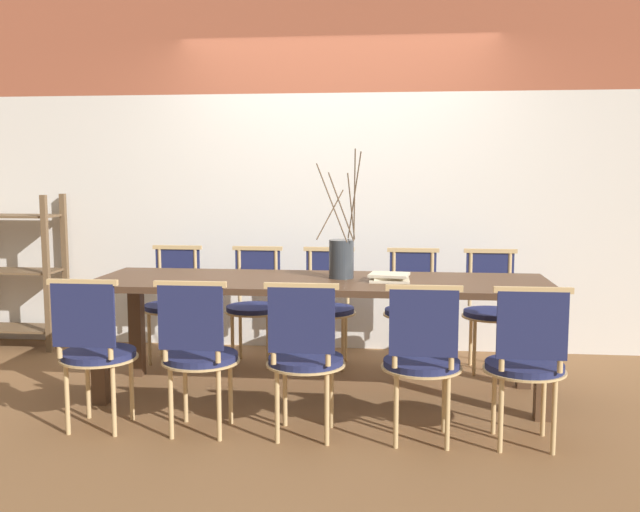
# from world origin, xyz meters

# --- Properties ---
(ground_plane) EXTENTS (16.00, 16.00, 0.00)m
(ground_plane) POSITION_xyz_m (0.00, 0.00, 0.00)
(ground_plane) COLOR brown
(wall_rear) EXTENTS (12.00, 0.06, 3.20)m
(wall_rear) POSITION_xyz_m (0.00, 1.29, 1.60)
(wall_rear) COLOR silver
(wall_rear) RESTS_ON ground_plane
(dining_table) EXTENTS (2.88, 0.84, 0.76)m
(dining_table) POSITION_xyz_m (0.00, 0.00, 0.66)
(dining_table) COLOR #4C3321
(dining_table) RESTS_ON ground_plane
(chair_near_leftend) EXTENTS (0.43, 0.43, 0.87)m
(chair_near_leftend) POSITION_xyz_m (-1.17, -0.76, 0.47)
(chair_near_leftend) COLOR #1E234C
(chair_near_leftend) RESTS_ON ground_plane
(chair_near_left) EXTENTS (0.43, 0.43, 0.87)m
(chair_near_left) POSITION_xyz_m (-0.58, -0.76, 0.47)
(chair_near_left) COLOR #1E234C
(chair_near_left) RESTS_ON ground_plane
(chair_near_center) EXTENTS (0.43, 0.43, 0.87)m
(chair_near_center) POSITION_xyz_m (-0.00, -0.76, 0.47)
(chair_near_center) COLOR #1E234C
(chair_near_center) RESTS_ON ground_plane
(chair_near_right) EXTENTS (0.43, 0.43, 0.87)m
(chair_near_right) POSITION_xyz_m (0.62, -0.76, 0.47)
(chair_near_right) COLOR #1E234C
(chair_near_right) RESTS_ON ground_plane
(chair_near_rightend) EXTENTS (0.43, 0.43, 0.87)m
(chair_near_rightend) POSITION_xyz_m (1.16, -0.76, 0.47)
(chair_near_rightend) COLOR #1E234C
(chair_near_rightend) RESTS_ON ground_plane
(chair_far_leftend) EXTENTS (0.43, 0.43, 0.87)m
(chair_far_leftend) POSITION_xyz_m (-1.21, 0.76, 0.47)
(chair_far_leftend) COLOR #1E234C
(chair_far_leftend) RESTS_ON ground_plane
(chair_far_left) EXTENTS (0.43, 0.43, 0.87)m
(chair_far_left) POSITION_xyz_m (-0.58, 0.76, 0.47)
(chair_far_left) COLOR #1E234C
(chair_far_left) RESTS_ON ground_plane
(chair_far_center) EXTENTS (0.43, 0.43, 0.87)m
(chair_far_center) POSITION_xyz_m (-0.03, 0.76, 0.47)
(chair_far_center) COLOR #1E234C
(chair_far_center) RESTS_ON ground_plane
(chair_far_right) EXTENTS (0.43, 0.43, 0.87)m
(chair_far_right) POSITION_xyz_m (0.60, 0.76, 0.47)
(chair_far_right) COLOR #1E234C
(chair_far_right) RESTS_ON ground_plane
(chair_far_rightend) EXTENTS (0.43, 0.43, 0.87)m
(chair_far_rightend) POSITION_xyz_m (1.17, 0.76, 0.47)
(chair_far_rightend) COLOR #1E234C
(chair_far_rightend) RESTS_ON ground_plane
(vase_centerpiece) EXTENTS (0.29, 0.33, 0.82)m
(vase_centerpiece) POSITION_xyz_m (0.13, 0.08, 0.89)
(vase_centerpiece) COLOR #33383D
(vase_centerpiece) RESTS_ON dining_table
(book_stack) EXTENTS (0.27, 0.23, 0.05)m
(book_stack) POSITION_xyz_m (0.44, -0.03, 0.78)
(book_stack) COLOR beige
(book_stack) RESTS_ON dining_table
(shelving_rack) EXTENTS (0.72, 0.37, 1.26)m
(shelving_rack) POSITION_xyz_m (-2.62, 1.04, 0.62)
(shelving_rack) COLOR brown
(shelving_rack) RESTS_ON ground_plane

